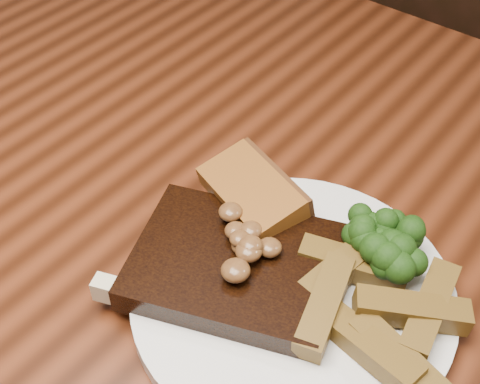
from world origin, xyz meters
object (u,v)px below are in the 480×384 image
Objects in this scene: dining_table at (223,278)px; steak at (236,266)px; garlic_bread at (251,207)px; potato_wedges at (358,308)px; plate at (292,297)px; chair_far at (473,96)px.

steak reaches higher than dining_table.
garlic_bread is at bearing 21.19° from dining_table.
potato_wedges reaches higher than garlic_bread.
plate is 0.06m from potato_wedges.
potato_wedges is at bearing -5.79° from steak.
dining_table is at bearing 85.74° from chair_far.
dining_table is 1.67× the size of chair_far.
chair_far reaches higher than garlic_bread.
chair_far is at bearing 101.68° from potato_wedges.
dining_table is 0.12m from garlic_bread.
garlic_bread is at bearing 148.95° from plate.
potato_wedges reaches higher than plate.
steak is (0.06, -0.05, 0.12)m from dining_table.
garlic_bread is at bearing 88.16° from chair_far.
potato_wedges is (0.14, -0.67, 0.24)m from chair_far.
chair_far reaches higher than potato_wedges.
chair_far reaches higher than plate.
chair_far is 3.53× the size of plate.
potato_wedges is at bearing 12.06° from plate.
plate is 1.60× the size of steak.
steak reaches higher than plate.
dining_table is at bearing 160.43° from plate.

